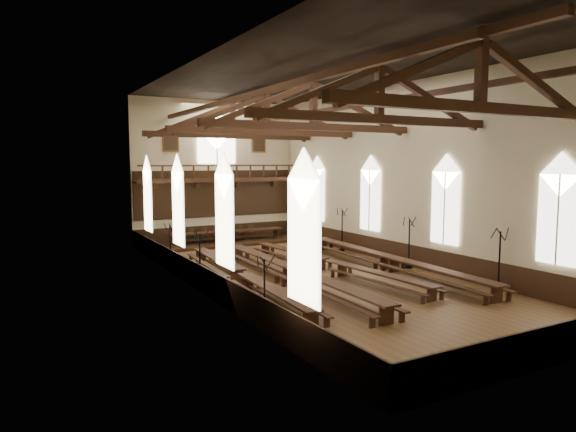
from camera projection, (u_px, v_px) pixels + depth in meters
name	position (u px, v px, depth m)	size (l,w,h in m)	color
ground	(312.00, 276.00, 25.70)	(26.00, 26.00, 0.00)	brown
room_walls	(313.00, 146.00, 25.03)	(26.00, 26.00, 26.00)	beige
wainscot_band	(313.00, 264.00, 25.64)	(12.00, 26.00, 1.20)	black
side_windows	(313.00, 202.00, 25.31)	(11.85, 19.80, 4.50)	silver
end_window	(217.00, 140.00, 36.16)	(2.80, 0.12, 3.80)	white
minstrels_gallery	(219.00, 187.00, 36.30)	(11.80, 1.24, 3.70)	#392112
portraits	(217.00, 142.00, 36.17)	(7.75, 0.09, 1.45)	brown
roof_trusses	(313.00, 110.00, 24.84)	(11.70, 25.70, 2.80)	#392112
refectory_row_a	(242.00, 275.00, 23.49)	(1.89, 14.22, 0.72)	#392112
refectory_row_b	(293.00, 271.00, 24.09)	(1.79, 14.73, 0.78)	#392112
refectory_row_c	(331.00, 264.00, 26.33)	(1.88, 13.83, 0.68)	#392112
refectory_row_d	(390.00, 260.00, 26.97)	(1.96, 14.83, 0.79)	#392112
dais	(227.00, 243.00, 35.65)	(11.40, 3.00, 0.20)	black
high_table	(227.00, 232.00, 35.57)	(8.15, 1.27, 0.76)	#392112
high_chairs	(223.00, 233.00, 36.27)	(4.93, 0.43, 0.96)	#392112
candelabrum_left_near	(264.00, 304.00, 17.94)	(0.67, 0.76, 2.48)	black
candelabrum_left_mid	(200.00, 269.00, 23.76)	(0.67, 0.78, 2.53)	black
candelabrum_left_far	(171.00, 253.00, 27.92)	(0.74, 0.69, 2.44)	black
candelabrum_right_near	(499.00, 272.00, 22.56)	(0.85, 0.83, 2.83)	black
candelabrum_right_mid	(409.00, 253.00, 27.54)	(0.77, 0.85, 2.79)	black
candelabrum_right_far	(342.00, 238.00, 32.96)	(0.80, 0.84, 2.78)	black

